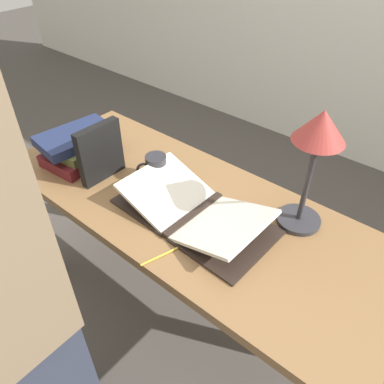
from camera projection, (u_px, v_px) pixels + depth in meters
ground_plane at (188, 318)px, 1.77m from camera, size 12.00×12.00×0.00m
reading_desk at (186, 224)px, 1.38m from camera, size 1.49×0.59×0.72m
open_book at (194, 211)px, 1.25m from camera, size 0.55×0.30×0.09m
book_stack_tall at (78, 146)px, 1.49m from camera, size 0.22×0.31×0.12m
book_standing_upright at (100, 153)px, 1.37m from camera, size 0.04×0.18×0.22m
reading_lamp at (317, 142)px, 1.05m from camera, size 0.15×0.15×0.41m
coffee_mug at (156, 168)px, 1.39m from camera, size 0.09×0.10×0.10m
pencil at (163, 255)px, 1.13m from camera, size 0.05×0.15×0.01m
person_reader at (1, 304)px, 0.88m from camera, size 0.36×0.21×1.68m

